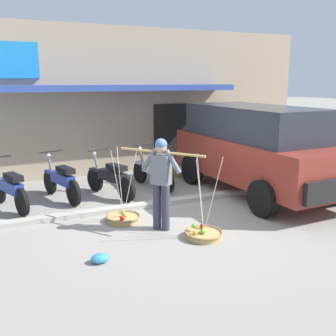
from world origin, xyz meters
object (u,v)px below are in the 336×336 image
object	(u,v)px
motorcycle_end_of_row	(153,171)
wooden_crate	(171,171)
fruit_basket_left_side	(123,218)
fruit_vendor	(161,178)
fruit_basket_right_side	(204,233)
plastic_litter_bag	(100,258)
motorcycle_third_in_row	(111,178)
parked_truck	(256,147)
motorcycle_second_in_row	(61,181)
motorcycle_nearest_shop	(10,189)

from	to	relation	value
motorcycle_end_of_row	wooden_crate	xyz separation A→B (m)	(0.92, 0.91, -0.29)
fruit_basket_left_side	fruit_vendor	bearing A→B (deg)	-53.22
fruit_basket_right_side	plastic_litter_bag	distance (m)	1.91
motorcycle_third_in_row	parked_truck	size ratio (longest dim) A/B	0.36
motorcycle_end_of_row	fruit_vendor	bearing A→B (deg)	-109.45
fruit_vendor	fruit_basket_right_side	xyz separation A→B (m)	(0.51, -0.68, -0.90)
motorcycle_third_in_row	motorcycle_end_of_row	distance (m)	1.23
fruit_basket_right_side	motorcycle_second_in_row	distance (m)	3.82
fruit_vendor	wooden_crate	world-z (taller)	fruit_vendor
fruit_vendor	motorcycle_end_of_row	bearing A→B (deg)	70.55
fruit_vendor	wooden_crate	bearing A→B (deg)	62.50
motorcycle_third_in_row	plastic_litter_bag	size ratio (longest dim) A/B	6.22
motorcycle_third_in_row	fruit_basket_right_side	bearing A→B (deg)	-76.14
motorcycle_third_in_row	fruit_basket_left_side	bearing A→B (deg)	-98.59
parked_truck	plastic_litter_bag	distance (m)	5.08
motorcycle_second_in_row	wooden_crate	size ratio (longest dim) A/B	4.04
parked_truck	fruit_basket_left_side	bearing A→B (deg)	-170.10
fruit_basket_left_side	motorcycle_end_of_row	bearing A→B (deg)	53.80
fruit_vendor	motorcycle_second_in_row	xyz separation A→B (m)	(-1.35, 2.63, -0.52)
parked_truck	motorcycle_end_of_row	bearing A→B (deg)	147.19
fruit_vendor	motorcycle_third_in_row	distance (m)	2.47
motorcycle_end_of_row	fruit_basket_right_side	bearing A→B (deg)	-97.40
parked_truck	wooden_crate	xyz separation A→B (m)	(-1.20, 2.28, -0.97)
plastic_litter_bag	fruit_basket_right_side	bearing A→B (deg)	5.69
fruit_basket_right_side	plastic_litter_bag	bearing A→B (deg)	-174.31
fruit_basket_right_side	motorcycle_end_of_row	distance (m)	3.41
plastic_litter_bag	wooden_crate	xyz separation A→B (m)	(3.26, 4.46, 0.09)
fruit_basket_right_side	motorcycle_nearest_shop	distance (m)	4.29
fruit_basket_left_side	wooden_crate	xyz separation A→B (m)	(2.38, 2.91, 0.09)
fruit_basket_left_side	parked_truck	distance (m)	3.78
motorcycle_second_in_row	parked_truck	bearing A→B (deg)	-16.62
fruit_basket_left_side	wooden_crate	distance (m)	3.76
motorcycle_second_in_row	plastic_litter_bag	size ratio (longest dim) A/B	6.34
fruit_vendor	fruit_basket_left_side	distance (m)	1.25
motorcycle_second_in_row	wooden_crate	xyz separation A→B (m)	(3.22, 0.96, -0.29)
motorcycle_nearest_shop	motorcycle_third_in_row	size ratio (longest dim) A/B	1.01
plastic_litter_bag	fruit_vendor	bearing A→B (deg)	32.08
motorcycle_nearest_shop	motorcycle_third_in_row	xyz separation A→B (m)	(2.21, 0.01, 0.00)
fruit_vendor	motorcycle_second_in_row	bearing A→B (deg)	117.19
motorcycle_third_in_row	wooden_crate	size ratio (longest dim) A/B	3.96
motorcycle_nearest_shop	wooden_crate	size ratio (longest dim) A/B	3.98
motorcycle_nearest_shop	parked_truck	xyz separation A→B (m)	(5.53, -1.08, 0.68)
motorcycle_end_of_row	wooden_crate	size ratio (longest dim) A/B	4.10
plastic_litter_bag	motorcycle_nearest_shop	bearing A→B (deg)	108.14
fruit_vendor	motorcycle_second_in_row	world-z (taller)	fruit_vendor
fruit_vendor	plastic_litter_bag	distance (m)	1.88
wooden_crate	motorcycle_end_of_row	bearing A→B (deg)	-135.34
parked_truck	wooden_crate	distance (m)	2.75
motorcycle_third_in_row	plastic_litter_bag	world-z (taller)	motorcycle_third_in_row
fruit_basket_left_side	wooden_crate	size ratio (longest dim) A/B	3.30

